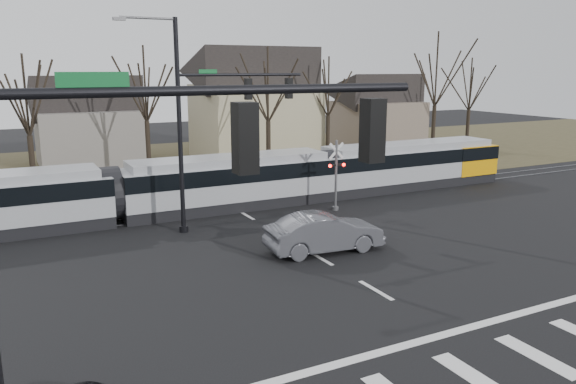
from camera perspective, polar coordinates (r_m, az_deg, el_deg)
name	(u,v)px	position (r m, az deg, el deg)	size (l,w,h in m)	color
ground	(411,311)	(19.54, 12.43, -11.72)	(140.00, 140.00, 0.00)	black
grass_verge	(161,166)	(47.69, -12.76, 2.60)	(140.00, 28.00, 0.01)	#38331E
crosswalk	(507,366)	(17.00, 21.36, -16.16)	(27.00, 2.60, 0.01)	silver
stop_line	(450,333)	(18.33, 16.10, -13.60)	(28.00, 0.35, 0.01)	silver
lane_dashes	(233,207)	(32.74, -5.61, -1.57)	(0.18, 30.00, 0.01)	silver
rail_pair	(234,208)	(32.56, -5.49, -1.61)	(90.00, 1.52, 0.06)	#59595E
tram	(227,180)	(32.28, -6.17, 1.19)	(39.85, 2.96, 3.02)	gray
sedan	(324,233)	(24.73, 3.72, -4.14)	(5.34, 2.25, 1.71)	#494A50
signal_pole_near_left	(112,235)	(7.98, -17.49, -4.16)	(9.28, 0.44, 10.20)	black
signal_pole_far	(211,115)	(27.74, -7.82, 7.77)	(9.28, 0.44, 10.20)	black
rail_crossing_signal	(336,178)	(31.74, 4.90, 1.47)	(1.08, 0.36, 4.00)	#59595B
tree_row	(206,109)	(41.95, -8.31, 8.35)	(59.20, 7.20, 10.00)	black
house_b	(87,117)	(50.17, -19.72, 7.22)	(8.64, 7.56, 7.65)	slate
house_c	(255,99)	(51.01, -3.39, 9.42)	(10.80, 8.64, 10.10)	gray
house_d	(378,107)	(60.36, 9.11, 8.55)	(8.64, 7.56, 7.65)	#68594C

